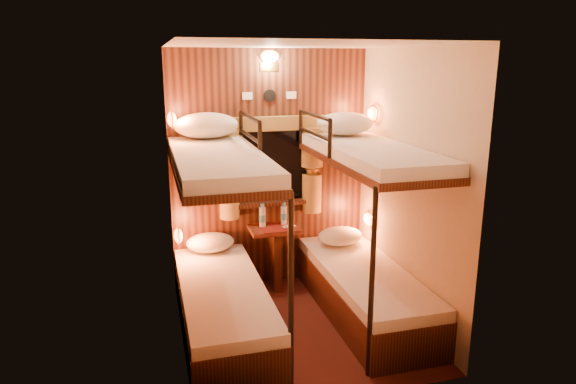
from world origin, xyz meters
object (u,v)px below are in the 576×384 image
object	(u,v)px
bunk_right	(365,257)
bunk_left	(222,272)
bottle_right	(284,215)
bottle_left	(262,217)
table	(275,249)

from	to	relation	value
bunk_right	bunk_left	bearing A→B (deg)	180.00
bunk_left	bottle_right	world-z (taller)	bunk_left
bunk_left	bottle_left	distance (m)	1.01
bunk_left	bottle_right	distance (m)	1.16
bottle_left	bottle_right	bearing A→B (deg)	4.11
bottle_left	bottle_right	xyz separation A→B (m)	(0.23, 0.02, -0.00)
bunk_left	bottle_right	xyz separation A→B (m)	(0.76, 0.85, 0.19)
table	bottle_right	bearing A→B (deg)	30.31
bunk_left	bottle_left	bearing A→B (deg)	57.23
bunk_left	table	xyz separation A→B (m)	(0.65, 0.78, -0.14)
bunk_left	bottle_right	bearing A→B (deg)	48.06
bunk_left	bottle_left	world-z (taller)	bunk_left
table	bottle_left	size ratio (longest dim) A/B	2.70
table	bottle_right	world-z (taller)	bottle_right
bunk_left	bunk_right	bearing A→B (deg)	0.00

